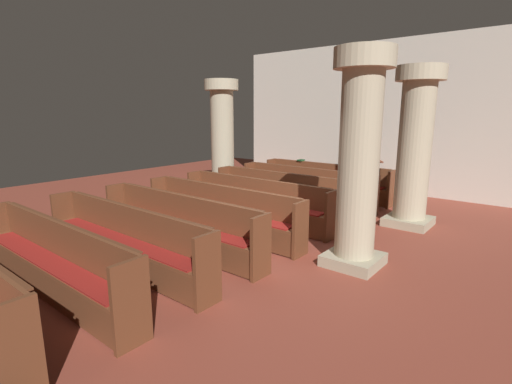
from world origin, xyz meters
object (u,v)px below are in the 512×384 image
(pew_row_1, at_px, (305,186))
(pew_row_4, at_px, (220,210))
(pew_row_7, at_px, (51,258))
(lectern, at_px, (372,179))
(pew_row_0, at_px, (325,180))
(pew_row_3, at_px, (254,200))
(pew_row_2, at_px, (282,192))
(pillar_far_side, at_px, (222,135))
(pew_row_6, at_px, (123,237))
(hymn_book, at_px, (301,160))
(pillar_aisle_side, at_px, (415,145))
(pillar_aisle_rear, at_px, (359,158))
(pew_row_5, at_px, (178,222))

(pew_row_1, relative_size, pew_row_4, 1.00)
(pew_row_7, xyz_separation_m, lectern, (0.89, 8.83, -0.06))
(pew_row_0, xyz_separation_m, pew_row_3, (0.00, -3.24, 0.00))
(pew_row_2, bearing_deg, pillar_far_side, 164.42)
(pew_row_6, distance_m, pillar_far_side, 5.88)
(pew_row_4, distance_m, pillar_far_side, 4.16)
(pew_row_3, height_order, pew_row_7, same)
(pillar_far_side, xyz_separation_m, hymn_book, (1.76, 1.59, -0.75))
(pew_row_6, bearing_deg, pew_row_2, 90.00)
(pew_row_4, relative_size, pillar_aisle_side, 1.16)
(pew_row_1, xyz_separation_m, pew_row_2, (0.00, -1.08, 0.00))
(pew_row_4, bearing_deg, pew_row_2, 90.00)
(pew_row_4, relative_size, pillar_aisle_rear, 1.16)
(pew_row_1, xyz_separation_m, pew_row_3, (0.00, -2.16, 0.00))
(pillar_aisle_side, height_order, hymn_book, pillar_aisle_side)
(pew_row_3, height_order, hymn_book, hymn_book)
(pew_row_5, bearing_deg, pew_row_3, 90.00)
(pew_row_7, relative_size, pillar_far_side, 1.16)
(pew_row_6, bearing_deg, pillar_far_side, 118.09)
(pew_row_5, bearing_deg, lectern, 82.39)
(pew_row_1, relative_size, pew_row_6, 1.00)
(pillar_aisle_rear, bearing_deg, pew_row_1, 132.41)
(pew_row_4, relative_size, hymn_book, 19.00)
(pew_row_3, relative_size, pew_row_4, 1.00)
(pew_row_0, distance_m, pew_row_1, 1.08)
(pillar_aisle_rear, bearing_deg, pew_row_3, 162.68)
(pillar_aisle_side, xyz_separation_m, pillar_aisle_rear, (0.00, -2.80, 0.00))
(pew_row_2, relative_size, pew_row_4, 1.00)
(pew_row_0, xyz_separation_m, hymn_book, (-0.95, 0.19, 0.48))
(pillar_aisle_side, bearing_deg, pillar_aisle_rear, -90.00)
(pew_row_0, relative_size, pew_row_1, 1.00)
(pillar_aisle_rear, xyz_separation_m, lectern, (-1.87, 5.37, -1.29))
(pew_row_3, distance_m, pillar_aisle_rear, 3.14)
(pew_row_4, xyz_separation_m, pew_row_6, (0.00, -2.16, 0.00))
(pew_row_3, xyz_separation_m, pillar_far_side, (-2.71, 1.83, 1.23))
(pew_row_2, relative_size, pew_row_6, 1.00)
(pew_row_4, xyz_separation_m, pillar_far_side, (-2.71, 2.91, 1.23))
(pew_row_0, bearing_deg, pew_row_3, -90.00)
(pew_row_2, bearing_deg, pew_row_0, 90.00)
(pew_row_1, bearing_deg, pew_row_0, 90.00)
(pew_row_2, bearing_deg, pew_row_6, -90.00)
(pew_row_2, height_order, pillar_aisle_rear, pillar_aisle_rear)
(pew_row_6, distance_m, pew_row_7, 1.08)
(pew_row_4, bearing_deg, pillar_far_side, 132.90)
(pew_row_1, distance_m, pew_row_6, 5.40)
(pillar_far_side, bearing_deg, pew_row_6, -61.91)
(pew_row_7, bearing_deg, hymn_book, 97.00)
(pew_row_6, xyz_separation_m, pew_row_7, (0.00, -1.08, 0.00))
(pew_row_0, relative_size, hymn_book, 19.00)
(pew_row_5, bearing_deg, hymn_book, 99.67)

